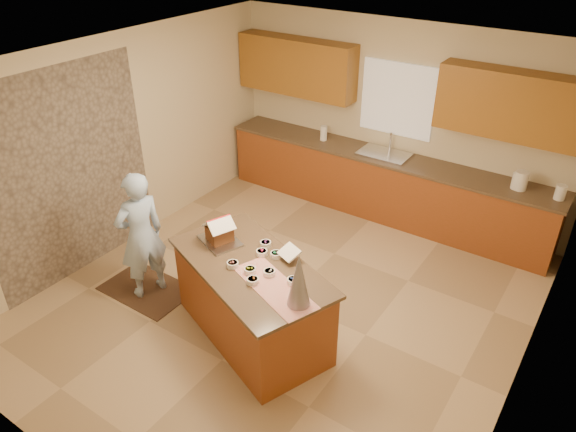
{
  "coord_description": "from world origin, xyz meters",
  "views": [
    {
      "loc": [
        2.73,
        -4.0,
        3.99
      ],
      "look_at": [
        -0.1,
        0.2,
        1.0
      ],
      "focal_mm": 33.41,
      "sensor_mm": 36.0,
      "label": 1
    }
  ],
  "objects_px": {
    "tinsel_tree": "(299,280)",
    "gingerbread_house": "(219,232)",
    "boy": "(141,236)",
    "island_base": "(252,301)"
  },
  "relations": [
    {
      "from": "boy",
      "to": "gingerbread_house",
      "type": "distance_m",
      "value": 1.0
    },
    {
      "from": "island_base",
      "to": "tinsel_tree",
      "type": "xyz_separation_m",
      "value": [
        0.72,
        -0.23,
        0.73
      ]
    },
    {
      "from": "island_base",
      "to": "tinsel_tree",
      "type": "distance_m",
      "value": 1.05
    },
    {
      "from": "boy",
      "to": "gingerbread_house",
      "type": "xyz_separation_m",
      "value": [
        0.93,
        0.27,
        0.24
      ]
    },
    {
      "from": "gingerbread_house",
      "to": "boy",
      "type": "bearing_deg",
      "value": -163.75
    },
    {
      "from": "boy",
      "to": "gingerbread_house",
      "type": "relative_size",
      "value": 4.39
    },
    {
      "from": "boy",
      "to": "island_base",
      "type": "bearing_deg",
      "value": 110.75
    },
    {
      "from": "island_base",
      "to": "tinsel_tree",
      "type": "relative_size",
      "value": 3.27
    },
    {
      "from": "tinsel_tree",
      "to": "island_base",
      "type": "bearing_deg",
      "value": 162.14
    },
    {
      "from": "tinsel_tree",
      "to": "gingerbread_house",
      "type": "relative_size",
      "value": 1.52
    }
  ]
}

